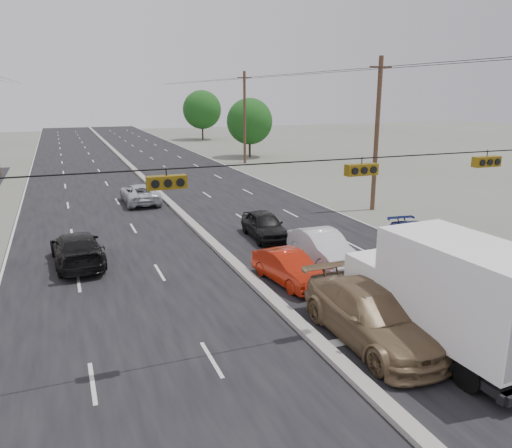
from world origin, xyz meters
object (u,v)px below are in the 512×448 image
object	(u,v)px
oncoming_near	(77,249)
box_truck	(447,293)
tree_right_far	(202,110)
queue_car_d	(421,238)
utility_pole_right_c	(245,117)
tree_right_mid	(250,121)
utility_pole_right_b	(377,134)
queue_car_b	(323,248)
queue_car_a	(265,225)
red_sedan	(289,268)
tan_sedan	(372,316)
oncoming_far	(140,194)

from	to	relation	value
oncoming_near	box_truck	bearing A→B (deg)	125.62
tree_right_far	queue_car_d	xyz separation A→B (m)	(-6.40, -63.50, -4.32)
utility_pole_right_c	oncoming_near	size ratio (longest dim) A/B	1.92
tree_right_mid	queue_car_d	bearing A→B (deg)	-97.98
utility_pole_right_b	queue_car_b	bearing A→B (deg)	-135.03
queue_car_a	oncoming_near	bearing A→B (deg)	-171.61
red_sedan	oncoming_near	world-z (taller)	oncoming_near
box_truck	tan_sedan	bearing A→B (deg)	143.34
queue_car_d	queue_car_b	bearing A→B (deg)	-172.20
utility_pole_right_c	red_sedan	distance (m)	37.18
red_sedan	queue_car_d	size ratio (longest dim) A/B	0.92
tree_right_mid	box_truck	bearing A→B (deg)	-103.76
tree_right_far	oncoming_near	world-z (taller)	tree_right_far
red_sedan	queue_car_a	xyz separation A→B (m)	(1.60, 6.50, 0.07)
tan_sedan	queue_car_d	world-z (taller)	tan_sedan
queue_car_a	oncoming_near	xyz separation A→B (m)	(-9.70, -0.79, 0.02)
utility_pole_right_b	oncoming_near	xyz separation A→B (m)	(-19.20, -4.50, -4.35)
tree_right_far	queue_car_b	size ratio (longest dim) A/B	1.75
utility_pole_right_c	tan_sedan	size ratio (longest dim) A/B	1.67
tan_sedan	oncoming_near	bearing A→B (deg)	126.91
tan_sedan	queue_car_b	distance (m)	7.43
tree_right_far	queue_car_d	bearing A→B (deg)	-95.76
tree_right_far	red_sedan	world-z (taller)	tree_right_far
utility_pole_right_c	tree_right_mid	bearing A→B (deg)	63.43
tree_right_mid	oncoming_far	distance (m)	28.16
tree_right_mid	oncoming_far	bearing A→B (deg)	-127.32
utility_pole_right_c	queue_car_b	size ratio (longest dim) A/B	2.14
tree_right_mid	queue_car_b	xyz separation A→B (m)	(-11.12, -38.61, -3.57)
tree_right_far	queue_car_a	world-z (taller)	tree_right_far
tan_sedan	utility_pole_right_c	bearing A→B (deg)	75.19
queue_car_b	queue_car_d	xyz separation A→B (m)	(5.72, 0.10, -0.13)
queue_car_b	tan_sedan	bearing A→B (deg)	-105.70
tan_sedan	queue_car_a	world-z (taller)	tan_sedan
oncoming_far	box_truck	bearing A→B (deg)	101.32
queue_car_a	box_truck	bearing A→B (deg)	-84.06
tree_right_far	red_sedan	bearing A→B (deg)	-102.62
utility_pole_right_b	tan_sedan	world-z (taller)	utility_pole_right_b
queue_car_a	oncoming_far	world-z (taller)	queue_car_a
queue_car_b	tree_right_mid	bearing A→B (deg)	75.21
tree_right_far	oncoming_near	size ratio (longest dim) A/B	1.57
box_truck	oncoming_far	xyz separation A→B (m)	(-5.43, 24.72, -1.14)
box_truck	oncoming_far	bearing A→B (deg)	99.81
queue_car_a	red_sedan	bearing A→B (deg)	-100.09
utility_pole_right_c	red_sedan	world-z (taller)	utility_pole_right_c
utility_pole_right_b	tree_right_mid	bearing A→B (deg)	85.24
tree_right_mid	queue_car_d	world-z (taller)	tree_right_mid
utility_pole_right_c	queue_car_d	xyz separation A→B (m)	(-2.90, -33.50, -4.47)
oncoming_near	tree_right_mid	bearing A→B (deg)	-125.95
utility_pole_right_c	queue_car_d	world-z (taller)	utility_pole_right_c
tree_right_far	queue_car_b	distance (m)	64.88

